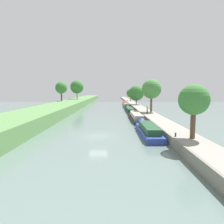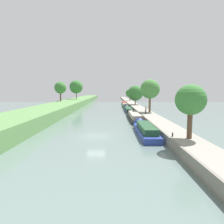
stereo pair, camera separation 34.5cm
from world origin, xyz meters
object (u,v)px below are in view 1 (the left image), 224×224
(narrowboat_black, at_px, (134,116))
(narrowboat_navy, at_px, (128,110))
(person_walking, at_px, (146,110))
(narrowboat_cream, at_px, (124,103))
(mooring_bollard_near, at_px, (175,135))
(narrowboat_blue, at_px, (146,129))
(mooring_bollard_far, at_px, (126,101))
(narrowboat_green, at_px, (125,106))

(narrowboat_black, bearing_deg, narrowboat_navy, 89.82)
(person_walking, bearing_deg, narrowboat_cream, 92.98)
(person_walking, xyz_separation_m, mooring_bollard_near, (-0.65, -22.33, -0.65))
(narrowboat_navy, distance_m, mooring_bollard_near, 38.81)
(narrowboat_black, height_order, person_walking, person_walking)
(narrowboat_blue, relative_size, narrowboat_black, 0.78)
(narrowboat_blue, distance_m, mooring_bollard_far, 65.90)
(narrowboat_black, relative_size, person_walking, 9.70)
(narrowboat_black, distance_m, mooring_bollard_near, 22.02)
(narrowboat_blue, relative_size, mooring_bollard_far, 27.96)
(narrowboat_blue, xyz_separation_m, narrowboat_navy, (0.05, 32.03, -0.14))
(narrowboat_cream, height_order, mooring_bollard_far, mooring_bollard_far)
(narrowboat_cream, xyz_separation_m, person_walking, (2.27, -43.64, 1.44))
(narrowboat_navy, relative_size, mooring_bollard_far, 36.05)
(narrowboat_blue, bearing_deg, narrowboat_black, 90.00)
(narrowboat_navy, xyz_separation_m, narrowboat_cream, (0.34, 27.22, 0.07))
(narrowboat_green, height_order, mooring_bollard_far, mooring_bollard_far)
(narrowboat_green, bearing_deg, narrowboat_black, -90.17)
(narrowboat_green, relative_size, mooring_bollard_far, 25.18)
(narrowboat_navy, relative_size, narrowboat_green, 1.43)
(narrowboat_blue, xyz_separation_m, person_walking, (2.66, 15.61, 1.36))
(narrowboat_green, height_order, person_walking, person_walking)
(narrowboat_black, relative_size, narrowboat_cream, 1.13)
(narrowboat_navy, xyz_separation_m, mooring_bollard_near, (1.96, -38.75, 0.86))
(narrowboat_navy, bearing_deg, narrowboat_green, 89.84)
(narrowboat_cream, relative_size, mooring_bollard_far, 31.68)
(narrowboat_green, relative_size, mooring_bollard_near, 25.18)
(narrowboat_blue, height_order, narrowboat_green, narrowboat_blue)
(narrowboat_blue, height_order, mooring_bollard_near, mooring_bollard_near)
(narrowboat_black, xyz_separation_m, narrowboat_cream, (0.39, 44.06, -0.04))
(narrowboat_green, distance_m, narrowboat_cream, 13.01)
(narrowboat_cream, xyz_separation_m, mooring_bollard_near, (1.62, -65.97, 0.79))
(narrowboat_cream, bearing_deg, narrowboat_navy, -90.71)
(narrowboat_black, xyz_separation_m, narrowboat_green, (0.09, 31.05, -0.01))
(narrowboat_black, height_order, mooring_bollard_near, mooring_bollard_near)
(mooring_bollard_near, bearing_deg, narrowboat_cream, 91.41)
(person_walking, distance_m, mooring_bollard_far, 50.26)
(narrowboat_black, height_order, narrowboat_navy, narrowboat_black)
(person_walking, bearing_deg, mooring_bollard_far, 90.74)
(narrowboat_black, relative_size, mooring_bollard_far, 35.78)
(narrowboat_blue, height_order, narrowboat_cream, narrowboat_blue)
(narrowboat_green, bearing_deg, mooring_bollard_near, -87.92)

